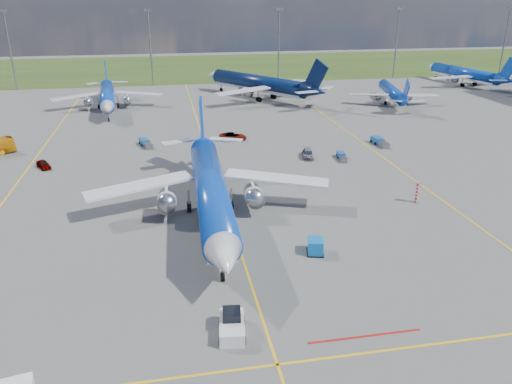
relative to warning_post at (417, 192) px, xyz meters
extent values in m
plane|color=#5B5B58|center=(-26.00, -8.00, -1.50)|extent=(400.00, 400.00, 0.00)
cube|color=#2D4719|center=(-26.00, 142.00, -1.50)|extent=(400.00, 80.00, 0.01)
cube|color=yellow|center=(-26.00, 22.00, -1.49)|extent=(0.25, 160.00, 0.02)
cube|color=yellow|center=(-26.00, -28.00, -1.49)|extent=(60.00, 0.25, 0.02)
cube|color=yellow|center=(-56.00, 32.00, -1.49)|extent=(0.25, 120.00, 0.02)
cube|color=yellow|center=(4.00, 32.00, -1.49)|extent=(0.25, 120.00, 0.02)
cube|color=#A5140F|center=(-18.00, -26.00, -1.49)|extent=(10.00, 0.25, 0.02)
cylinder|color=slate|center=(-76.00, 102.00, 9.50)|extent=(0.50, 0.50, 22.00)
cube|color=slate|center=(-76.00, 102.00, 20.80)|extent=(2.20, 0.50, 0.80)
cylinder|color=slate|center=(-36.00, 102.00, 9.50)|extent=(0.50, 0.50, 22.00)
cube|color=slate|center=(-36.00, 102.00, 20.80)|extent=(2.20, 0.50, 0.80)
cylinder|color=slate|center=(4.00, 102.00, 9.50)|extent=(0.50, 0.50, 22.00)
cube|color=slate|center=(4.00, 102.00, 20.80)|extent=(2.20, 0.50, 0.80)
cylinder|color=slate|center=(44.00, 102.00, 9.50)|extent=(0.50, 0.50, 22.00)
cube|color=slate|center=(44.00, 102.00, 20.80)|extent=(2.20, 0.50, 0.80)
cylinder|color=slate|center=(84.00, 102.00, 9.50)|extent=(0.50, 0.50, 22.00)
cube|color=slate|center=(84.00, 102.00, 20.80)|extent=(2.20, 0.50, 0.80)
cylinder|color=red|center=(0.00, 0.00, 0.00)|extent=(0.50, 0.50, 3.00)
cube|color=silver|center=(-28.92, -23.59, -0.88)|extent=(2.55, 4.21, 1.24)
cube|color=black|center=(-28.85, -23.02, -0.03)|extent=(1.71, 1.88, 0.86)
cube|color=slate|center=(-28.63, -21.14, -0.98)|extent=(0.51, 2.29, 0.19)
cube|color=blue|center=(-17.88, -11.26, -0.68)|extent=(2.10, 2.40, 1.64)
imported|color=#999999|center=(-53.39, 24.81, -0.85)|extent=(3.18, 4.11, 1.31)
imported|color=#999999|center=(-20.36, 35.74, -0.75)|extent=(5.82, 3.53, 1.51)
imported|color=#999999|center=(-9.05, 22.31, -0.84)|extent=(2.75, 4.86, 1.33)
cube|color=#194E9B|center=(-3.31, 21.22, -1.02)|extent=(1.62, 2.47, 0.97)
cube|color=slate|center=(-3.72, 18.97, -1.10)|extent=(1.35, 1.92, 0.79)
cube|color=#185891|center=(-37.34, 35.72, -0.92)|extent=(2.11, 3.03, 1.17)
cube|color=slate|center=(-36.67, 33.05, -1.02)|extent=(1.75, 2.37, 0.95)
cube|color=#1A4C9D|center=(6.52, 28.40, -0.89)|extent=(1.66, 2.93, 1.21)
cube|color=slate|center=(6.64, 25.54, -1.00)|extent=(1.41, 2.26, 0.99)
camera|label=1|loc=(-33.32, -58.10, 25.27)|focal=35.00mm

